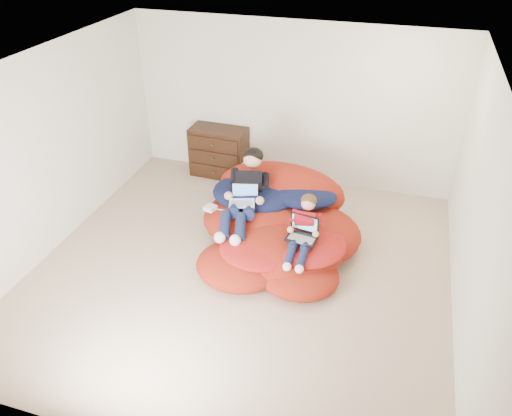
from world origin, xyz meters
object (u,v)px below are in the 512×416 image
at_px(dresser, 219,152).
at_px(laptop_black, 303,232).
at_px(laptop_white, 243,197).
at_px(older_boy, 246,189).
at_px(beanbag_pile, 278,224).
at_px(younger_boy, 304,227).

relative_size(dresser, laptop_black, 2.33).
bearing_deg(laptop_white, older_boy, 90.00).
bearing_deg(older_boy, beanbag_pile, -5.78).
xyz_separation_m(dresser, laptop_black, (1.84, -2.03, 0.15)).
relative_size(dresser, laptop_white, 2.33).
height_order(dresser, laptop_black, dresser).
distance_m(older_boy, laptop_white, 0.12).
bearing_deg(laptop_white, younger_boy, -22.69).
bearing_deg(beanbag_pile, younger_boy, -44.61).
distance_m(beanbag_pile, laptop_white, 0.59).
bearing_deg(older_boy, laptop_black, -30.22).
relative_size(older_boy, younger_boy, 1.44).
relative_size(younger_boy, laptop_white, 2.25).
xyz_separation_m(beanbag_pile, older_boy, (-0.45, 0.05, 0.44)).
relative_size(beanbag_pile, laptop_black, 6.00).
bearing_deg(laptop_black, dresser, 132.24).
xyz_separation_m(laptop_white, laptop_black, (0.89, -0.41, -0.08)).
bearing_deg(dresser, older_boy, -57.71).
distance_m(dresser, older_boy, 1.81).
height_order(dresser, beanbag_pile, dresser).
xyz_separation_m(dresser, younger_boy, (1.84, -1.98, 0.19)).
xyz_separation_m(beanbag_pile, laptop_black, (0.43, -0.47, 0.29)).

